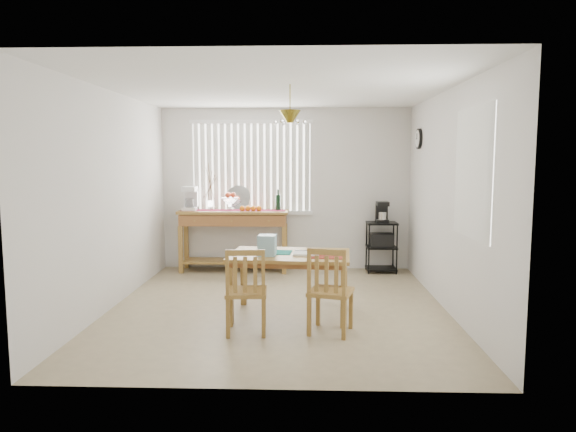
{
  "coord_description": "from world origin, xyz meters",
  "views": [
    {
      "loc": [
        0.33,
        -6.06,
        1.79
      ],
      "look_at": [
        0.1,
        0.55,
        1.05
      ],
      "focal_mm": 32.0,
      "sensor_mm": 36.0,
      "label": 1
    }
  ],
  "objects_px": {
    "sideboard": "(234,226)",
    "dining_table": "(290,261)",
    "cart_items": "(382,213)",
    "chair_left": "(246,291)",
    "chair_right": "(330,291)",
    "wire_cart": "(381,242)"
  },
  "relations": [
    {
      "from": "sideboard",
      "to": "wire_cart",
      "type": "xyz_separation_m",
      "value": [
        2.33,
        0.01,
        -0.25
      ]
    },
    {
      "from": "sideboard",
      "to": "cart_items",
      "type": "bearing_deg",
      "value": 0.54
    },
    {
      "from": "sideboard",
      "to": "dining_table",
      "type": "xyz_separation_m",
      "value": [
        0.96,
        -2.32,
        -0.1
      ]
    },
    {
      "from": "sideboard",
      "to": "cart_items",
      "type": "relative_size",
      "value": 5.28
    },
    {
      "from": "chair_left",
      "to": "cart_items",
      "type": "bearing_deg",
      "value": 58.74
    },
    {
      "from": "cart_items",
      "to": "chair_right",
      "type": "xyz_separation_m",
      "value": [
        -0.95,
        -2.95,
        -0.5
      ]
    },
    {
      "from": "dining_table",
      "to": "chair_left",
      "type": "relative_size",
      "value": 1.56
    },
    {
      "from": "cart_items",
      "to": "dining_table",
      "type": "height_order",
      "value": "cart_items"
    },
    {
      "from": "wire_cart",
      "to": "dining_table",
      "type": "height_order",
      "value": "wire_cart"
    },
    {
      "from": "sideboard",
      "to": "dining_table",
      "type": "bearing_deg",
      "value": -67.57
    },
    {
      "from": "sideboard",
      "to": "chair_left",
      "type": "height_order",
      "value": "sideboard"
    },
    {
      "from": "sideboard",
      "to": "chair_left",
      "type": "xyz_separation_m",
      "value": [
        0.53,
        -2.95,
        -0.29
      ]
    },
    {
      "from": "cart_items",
      "to": "dining_table",
      "type": "bearing_deg",
      "value": -120.49
    },
    {
      "from": "cart_items",
      "to": "chair_right",
      "type": "height_order",
      "value": "cart_items"
    },
    {
      "from": "chair_left",
      "to": "chair_right",
      "type": "relative_size",
      "value": 0.99
    },
    {
      "from": "chair_right",
      "to": "cart_items",
      "type": "bearing_deg",
      "value": 72.1
    },
    {
      "from": "sideboard",
      "to": "dining_table",
      "type": "relative_size",
      "value": 1.23
    },
    {
      "from": "cart_items",
      "to": "chair_left",
      "type": "distance_m",
      "value": 3.51
    },
    {
      "from": "dining_table",
      "to": "chair_left",
      "type": "bearing_deg",
      "value": -123.97
    },
    {
      "from": "sideboard",
      "to": "cart_items",
      "type": "distance_m",
      "value": 2.34
    },
    {
      "from": "sideboard",
      "to": "chair_left",
      "type": "distance_m",
      "value": 3.01
    },
    {
      "from": "sideboard",
      "to": "chair_left",
      "type": "relative_size",
      "value": 1.93
    }
  ]
}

